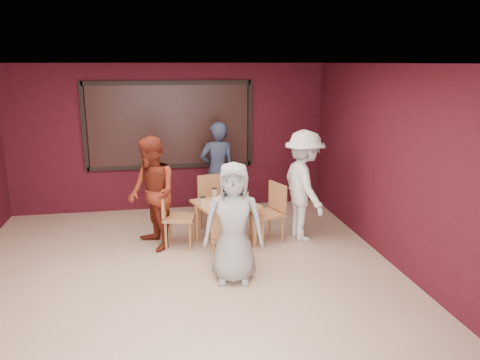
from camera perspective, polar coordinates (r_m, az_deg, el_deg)
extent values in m
plane|color=tan|center=(6.17, -6.95, -13.08)|extent=(7.00, 7.00, 0.00)
cube|color=black|center=(9.01, -8.59, 6.61)|extent=(3.00, 0.02, 1.50)
cube|color=tan|center=(7.32, -1.83, -2.95)|extent=(1.08, 1.08, 0.04)
cylinder|color=tan|center=(7.59, -5.29, -5.07)|extent=(0.06, 0.06, 0.64)
cylinder|color=tan|center=(7.86, -0.66, -4.32)|extent=(0.06, 0.06, 0.64)
cylinder|color=tan|center=(6.99, -3.10, -6.73)|extent=(0.06, 0.06, 0.64)
cylinder|color=tan|center=(7.29, 1.83, -5.83)|extent=(0.06, 0.06, 0.64)
cylinder|color=silver|center=(7.05, -1.51, -3.40)|extent=(0.22, 0.22, 0.01)
cone|color=#E6BA51|center=(7.05, -1.51, -3.29)|extent=(0.20, 0.20, 0.02)
cylinder|color=beige|center=(6.97, -0.44, -3.05)|extent=(0.09, 0.09, 0.14)
cylinder|color=black|center=(6.95, -0.44, -2.46)|extent=(0.09, 0.09, 0.01)
cylinder|color=silver|center=(7.57, -2.13, -2.18)|extent=(0.22, 0.22, 0.01)
cone|color=#E6BA51|center=(7.56, -2.13, -2.07)|extent=(0.20, 0.20, 0.02)
cylinder|color=beige|center=(7.61, -3.10, -1.59)|extent=(0.09, 0.09, 0.14)
cylinder|color=black|center=(7.59, -3.11, -1.03)|extent=(0.09, 0.09, 0.01)
cylinder|color=silver|center=(7.28, -3.94, -2.88)|extent=(0.22, 0.22, 0.01)
cone|color=#E6BA51|center=(7.27, -3.95, -2.76)|extent=(0.20, 0.20, 0.02)
cylinder|color=beige|center=(7.14, -4.51, -2.69)|extent=(0.09, 0.09, 0.14)
cylinder|color=black|center=(7.11, -4.52, -2.11)|extent=(0.09, 0.09, 0.01)
cylinder|color=silver|center=(7.35, 0.27, -2.66)|extent=(0.22, 0.22, 0.01)
cone|color=#E6BA51|center=(7.35, 0.27, -2.55)|extent=(0.20, 0.20, 0.02)
cylinder|color=beige|center=(7.46, 0.73, -1.90)|extent=(0.09, 0.09, 0.14)
cylinder|color=black|center=(7.44, 0.73, -1.34)|extent=(0.09, 0.09, 0.01)
cylinder|color=silver|center=(7.28, -1.24, -2.47)|extent=(0.06, 0.06, 0.10)
cylinder|color=silver|center=(7.23, -1.60, -2.65)|extent=(0.05, 0.05, 0.08)
cylinder|color=#A9200C|center=(7.24, -2.35, -2.40)|extent=(0.07, 0.07, 0.15)
cube|color=black|center=(7.34, -1.81, -2.27)|extent=(0.14, 0.09, 0.12)
cube|color=#AC6543|center=(6.66, -1.52, -7.00)|extent=(0.51, 0.51, 0.04)
cylinder|color=#AC6543|center=(6.86, 0.08, -8.26)|extent=(0.03, 0.03, 0.39)
cylinder|color=#AC6543|center=(6.92, -2.59, -8.09)|extent=(0.03, 0.03, 0.39)
cylinder|color=#AC6543|center=(6.57, -0.36, -9.32)|extent=(0.03, 0.03, 0.39)
cylinder|color=#AC6543|center=(6.62, -3.15, -9.13)|extent=(0.03, 0.03, 0.39)
cube|color=#AC6543|center=(6.41, -1.83, -5.67)|extent=(0.39, 0.16, 0.38)
cube|color=#AC6543|center=(7.95, -3.15, -3.01)|extent=(0.54, 0.54, 0.04)
cylinder|color=#AC6543|center=(7.81, -3.98, -5.23)|extent=(0.04, 0.04, 0.44)
cylinder|color=#AC6543|center=(7.92, -1.43, -4.92)|extent=(0.04, 0.04, 0.44)
cylinder|color=#AC6543|center=(8.14, -4.78, -4.43)|extent=(0.04, 0.04, 0.44)
cylinder|color=#AC6543|center=(8.25, -2.33, -4.14)|extent=(0.04, 0.04, 0.44)
cube|color=#AC6543|center=(8.07, -3.65, -0.84)|extent=(0.45, 0.13, 0.43)
cube|color=#AC6543|center=(7.35, -7.40, -4.55)|extent=(0.54, 0.54, 0.04)
cylinder|color=#AC6543|center=(7.23, -6.11, -6.89)|extent=(0.04, 0.04, 0.45)
cylinder|color=#AC6543|center=(7.58, -5.73, -5.88)|extent=(0.04, 0.04, 0.45)
cylinder|color=#AC6543|center=(7.29, -9.02, -6.81)|extent=(0.04, 0.04, 0.45)
cylinder|color=#AC6543|center=(7.63, -8.51, -5.82)|extent=(0.04, 0.04, 0.45)
cube|color=#AC6543|center=(7.30, -9.08, -2.56)|extent=(0.13, 0.46, 0.44)
cube|color=#AC6543|center=(7.46, 3.25, -4.17)|extent=(0.59, 0.59, 0.04)
cylinder|color=#AC6543|center=(7.59, 1.27, -5.77)|extent=(0.04, 0.04, 0.45)
cylinder|color=#AC6543|center=(7.30, 2.80, -6.63)|extent=(0.04, 0.04, 0.45)
cylinder|color=#AC6543|center=(7.78, 3.62, -5.29)|extent=(0.04, 0.04, 0.45)
cylinder|color=#AC6543|center=(7.49, 5.19, -6.10)|extent=(0.04, 0.04, 0.45)
cube|color=#AC6543|center=(7.49, 4.60, -2.01)|extent=(0.19, 0.44, 0.44)
imported|color=#979797|center=(6.06, -0.79, -5.25)|extent=(0.86, 0.64, 1.60)
imported|color=#293249|center=(8.52, -2.74, 1.15)|extent=(0.70, 0.50, 1.79)
imported|color=maroon|center=(7.22, -10.68, -1.64)|extent=(0.93, 1.03, 1.75)
imported|color=white|center=(7.56, 7.80, -0.69)|extent=(0.78, 1.21, 1.78)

